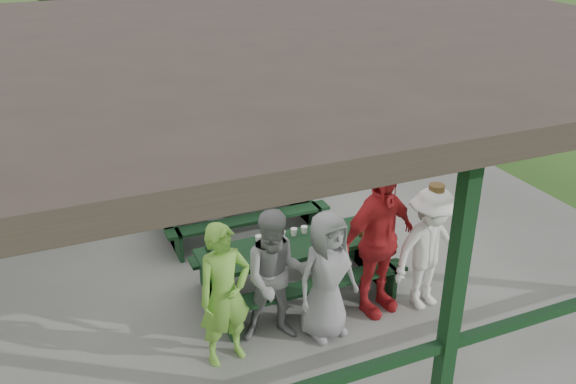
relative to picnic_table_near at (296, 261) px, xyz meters
name	(u,v)px	position (x,y,z in m)	size (l,w,h in m)	color
ground	(291,249)	(0.44, 1.20, -0.57)	(90.00, 90.00, 0.00)	#274D18
concrete_slab	(291,246)	(0.44, 1.20, -0.52)	(10.00, 8.00, 0.10)	slate
pavilion_structure	(291,44)	(0.44, 1.20, 2.59)	(10.60, 8.60, 3.24)	black
picnic_table_near	(296,261)	(0.00, 0.00, 0.00)	(2.59, 1.39, 0.75)	black
picnic_table_far	(238,202)	(-0.13, 2.00, 0.00)	(2.58, 1.39, 0.75)	black
table_setting	(300,238)	(0.08, 0.05, 0.31)	(2.21, 0.45, 0.10)	white
contestant_green	(225,295)	(-1.27, -0.92, 0.39)	(0.63, 0.41, 1.73)	#6BAB37
contestant_grey_left	(277,277)	(-0.60, -0.79, 0.37)	(0.82, 0.64, 1.69)	gray
contestant_grey_mid	(327,276)	(-0.03, -0.94, 0.34)	(0.79, 0.52, 1.62)	gray
contestant_red	(378,241)	(0.77, -0.75, 0.53)	(1.17, 0.49, 2.00)	red
contestant_white_fedora	(430,249)	(1.42, -0.93, 0.36)	(1.14, 0.74, 1.72)	silver
spectator_lblue	(218,167)	(-0.23, 2.71, 0.33)	(1.50, 0.48, 1.61)	#7DADC2
spectator_blue	(156,158)	(-1.11, 3.40, 0.38)	(0.62, 0.41, 1.71)	#3F58A5
spectator_grey	(317,153)	(1.64, 2.83, 0.26)	(0.71, 0.56, 1.47)	gray
pickup_truck	(236,68)	(2.34, 9.45, 0.24)	(2.71, 5.89, 1.64)	silver
farm_trailer	(51,84)	(-2.41, 10.04, 0.15)	(4.20, 2.14, 1.46)	#1B5099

